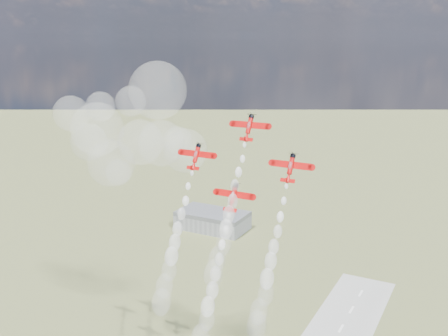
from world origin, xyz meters
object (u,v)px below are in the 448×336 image
hangar (213,220)px  plane_left (196,156)px  plane_right (291,167)px  plane_slot (233,197)px  plane_lead (249,127)px

hangar → plane_left: plane_left is taller
plane_right → plane_slot: (-16.04, -5.46, -9.81)m
plane_left → plane_lead: bearing=18.8°
plane_right → plane_slot: plane_right is taller
plane_slot → plane_lead: bearing=90.0°
hangar → plane_lead: size_ratio=4.00×
plane_left → plane_right: size_ratio=1.00×
plane_left → plane_slot: bearing=-18.8°
hangar → plane_left: 218.29m
plane_slot → plane_left: bearing=161.2°
plane_slot → plane_right: bearing=18.8°
plane_left → plane_slot: plane_left is taller
plane_left → plane_slot: (16.04, -5.46, -9.81)m
plane_lead → plane_slot: bearing=-90.0°
plane_lead → plane_right: size_ratio=1.00×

